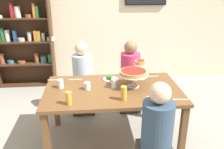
{
  "coord_description": "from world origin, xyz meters",
  "views": [
    {
      "loc": [
        -0.25,
        -2.67,
        1.98
      ],
      "look_at": [
        0.0,
        0.1,
        0.89
      ],
      "focal_mm": 38.48,
      "sensor_mm": 36.0,
      "label": 1
    }
  ],
  "objects_px": {
    "dining_table": "(113,95)",
    "salad_plate_near_diner": "(156,99)",
    "salad_plate_far_diner": "(110,79)",
    "diner_near_right": "(156,145)",
    "diner_far_right": "(130,81)",
    "bookshelf": "(22,28)",
    "water_glass_clear_near": "(114,84)",
    "deep_dish_pizza_stand": "(133,73)",
    "beer_glass_amber_short": "(124,93)",
    "cutlery_knife_far": "(152,76)",
    "water_glass_clear_far": "(87,86)",
    "personal_pizza_stand": "(140,66)",
    "cutlery_knife_near": "(54,80)",
    "water_glass_clear_spare": "(60,84)",
    "diner_far_left": "(83,83)",
    "cutlery_fork_far": "(181,99)",
    "cutlery_fork_near": "(76,79)",
    "beer_glass_amber_tall": "(69,98)"
  },
  "relations": [
    {
      "from": "diner_far_right",
      "to": "diner_near_right",
      "type": "bearing_deg",
      "value": 0.05
    },
    {
      "from": "deep_dish_pizza_stand",
      "to": "beer_glass_amber_short",
      "type": "xyz_separation_m",
      "value": [
        -0.17,
        -0.35,
        -0.1
      ]
    },
    {
      "from": "cutlery_fork_near",
      "to": "cutlery_knife_near",
      "type": "bearing_deg",
      "value": -2.09
    },
    {
      "from": "dining_table",
      "to": "water_glass_clear_spare",
      "type": "distance_m",
      "value": 0.66
    },
    {
      "from": "water_glass_clear_near",
      "to": "water_glass_clear_spare",
      "type": "height_order",
      "value": "water_glass_clear_near"
    },
    {
      "from": "deep_dish_pizza_stand",
      "to": "cutlery_knife_far",
      "type": "bearing_deg",
      "value": 43.82
    },
    {
      "from": "diner_far_left",
      "to": "salad_plate_near_diner",
      "type": "bearing_deg",
      "value": 36.25
    },
    {
      "from": "diner_far_left",
      "to": "water_glass_clear_spare",
      "type": "xyz_separation_m",
      "value": [
        -0.25,
        -0.69,
        0.3
      ]
    },
    {
      "from": "cutlery_knife_near",
      "to": "water_glass_clear_spare",
      "type": "bearing_deg",
      "value": 115.93
    },
    {
      "from": "dining_table",
      "to": "salad_plate_near_diner",
      "type": "distance_m",
      "value": 0.58
    },
    {
      "from": "cutlery_fork_far",
      "to": "cutlery_fork_near",
      "type": "bearing_deg",
      "value": 157.0
    },
    {
      "from": "diner_near_right",
      "to": "diner_far_right",
      "type": "distance_m",
      "value": 1.58
    },
    {
      "from": "diner_far_left",
      "to": "cutlery_fork_far",
      "type": "xyz_separation_m",
      "value": [
        1.12,
        -1.14,
        0.25
      ]
    },
    {
      "from": "deep_dish_pizza_stand",
      "to": "beer_glass_amber_tall",
      "type": "bearing_deg",
      "value": -152.76
    },
    {
      "from": "cutlery_fork_far",
      "to": "dining_table",
      "type": "bearing_deg",
      "value": 161.1
    },
    {
      "from": "personal_pizza_stand",
      "to": "dining_table",
      "type": "bearing_deg",
      "value": -141.93
    },
    {
      "from": "beer_glass_amber_short",
      "to": "water_glass_clear_spare",
      "type": "height_order",
      "value": "beer_glass_amber_short"
    },
    {
      "from": "dining_table",
      "to": "cutlery_knife_far",
      "type": "relative_size",
      "value": 9.22
    },
    {
      "from": "dining_table",
      "to": "water_glass_clear_near",
      "type": "relative_size",
      "value": 14.13
    },
    {
      "from": "beer_glass_amber_short",
      "to": "water_glass_clear_near",
      "type": "bearing_deg",
      "value": 103.44
    },
    {
      "from": "diner_far_left",
      "to": "water_glass_clear_near",
      "type": "height_order",
      "value": "diner_far_left"
    },
    {
      "from": "diner_far_left",
      "to": "salad_plate_near_diner",
      "type": "distance_m",
      "value": 1.44
    },
    {
      "from": "deep_dish_pizza_stand",
      "to": "beer_glass_amber_short",
      "type": "distance_m",
      "value": 0.4
    },
    {
      "from": "cutlery_knife_near",
      "to": "salad_plate_far_diner",
      "type": "bearing_deg",
      "value": 177.05
    },
    {
      "from": "diner_far_left",
      "to": "cutlery_fork_far",
      "type": "relative_size",
      "value": 6.39
    },
    {
      "from": "bookshelf",
      "to": "water_glass_clear_far",
      "type": "distance_m",
      "value": 2.38
    },
    {
      "from": "diner_far_left",
      "to": "personal_pizza_stand",
      "type": "height_order",
      "value": "diner_far_left"
    },
    {
      "from": "cutlery_fork_near",
      "to": "salad_plate_near_diner",
      "type": "bearing_deg",
      "value": 141.91
    },
    {
      "from": "beer_glass_amber_short",
      "to": "water_glass_clear_spare",
      "type": "distance_m",
      "value": 0.83
    },
    {
      "from": "diner_far_left",
      "to": "deep_dish_pizza_stand",
      "type": "xyz_separation_m",
      "value": [
        0.65,
        -0.74,
        0.43
      ]
    },
    {
      "from": "bookshelf",
      "to": "cutlery_knife_far",
      "type": "distance_m",
      "value": 2.72
    },
    {
      "from": "bookshelf",
      "to": "diner_far_right",
      "type": "xyz_separation_m",
      "value": [
        1.88,
        -1.22,
        -0.65
      ]
    },
    {
      "from": "salad_plate_far_diner",
      "to": "cutlery_fork_far",
      "type": "distance_m",
      "value": 0.97
    },
    {
      "from": "cutlery_knife_far",
      "to": "water_glass_clear_near",
      "type": "bearing_deg",
      "value": 27.69
    },
    {
      "from": "water_glass_clear_far",
      "to": "personal_pizza_stand",
      "type": "bearing_deg",
      "value": 23.16
    },
    {
      "from": "diner_far_right",
      "to": "beer_glass_amber_short",
      "type": "relative_size",
      "value": 7.04
    },
    {
      "from": "diner_near_right",
      "to": "water_glass_clear_far",
      "type": "distance_m",
      "value": 1.08
    },
    {
      "from": "deep_dish_pizza_stand",
      "to": "salad_plate_far_diner",
      "type": "relative_size",
      "value": 1.83
    },
    {
      "from": "deep_dish_pizza_stand",
      "to": "water_glass_clear_near",
      "type": "xyz_separation_m",
      "value": [
        -0.24,
        -0.02,
        -0.12
      ]
    },
    {
      "from": "dining_table",
      "to": "salad_plate_far_diner",
      "type": "distance_m",
      "value": 0.3
    },
    {
      "from": "dining_table",
      "to": "water_glass_clear_spare",
      "type": "bearing_deg",
      "value": 171.67
    },
    {
      "from": "diner_far_right",
      "to": "water_glass_clear_near",
      "type": "distance_m",
      "value": 0.89
    },
    {
      "from": "personal_pizza_stand",
      "to": "salad_plate_far_diner",
      "type": "bearing_deg",
      "value": -174.75
    },
    {
      "from": "salad_plate_near_diner",
      "to": "cutlery_knife_far",
      "type": "distance_m",
      "value": 0.73
    },
    {
      "from": "deep_dish_pizza_stand",
      "to": "water_glass_clear_near",
      "type": "distance_m",
      "value": 0.27
    },
    {
      "from": "dining_table",
      "to": "bookshelf",
      "type": "distance_m",
      "value": 2.58
    },
    {
      "from": "cutlery_fork_near",
      "to": "diner_far_right",
      "type": "bearing_deg",
      "value": -152.04
    },
    {
      "from": "beer_glass_amber_tall",
      "to": "cutlery_fork_far",
      "type": "bearing_deg",
      "value": -0.29
    },
    {
      "from": "bookshelf",
      "to": "diner_near_right",
      "type": "height_order",
      "value": "bookshelf"
    },
    {
      "from": "diner_far_left",
      "to": "water_glass_clear_spare",
      "type": "relative_size",
      "value": 10.56
    }
  ]
}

